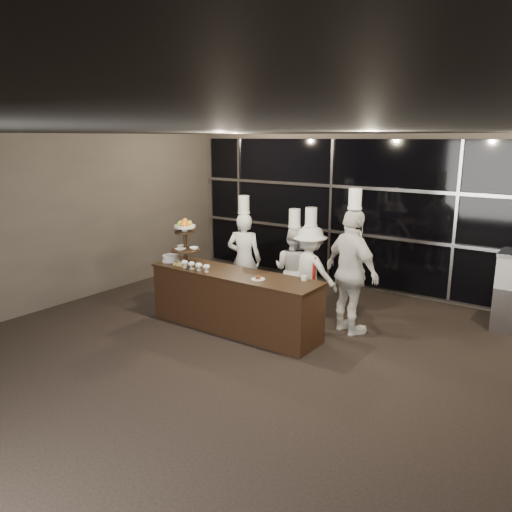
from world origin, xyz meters
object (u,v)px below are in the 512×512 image
Objects in this scene: buffet_counter at (234,301)px; chef_a at (244,258)px; chef_b at (294,269)px; chef_d at (352,271)px; display_stand at (185,238)px; chef_c at (310,271)px; layer_cake at (171,258)px.

buffet_counter is 1.45× the size of chef_a.
chef_b is 0.80× the size of chef_d.
buffet_counter is 3.81× the size of display_stand.
chef_b is (0.32, 1.22, 0.29)m from buffet_counter.
chef_d is at bearing 20.04° from display_stand.
chef_b is (0.92, 0.18, -0.10)m from chef_a.
chef_d is (0.89, -0.31, 0.20)m from chef_c.
buffet_counter is 1.28× the size of chef_d.
display_stand is 0.41× the size of chef_c.
chef_d reaches higher than buffet_counter.
chef_c is (1.93, 1.28, -0.20)m from layer_cake.
layer_cake is (-0.30, -0.05, -0.37)m from display_stand.
layer_cake is 0.17× the size of chef_b.
chef_c is (0.63, 1.23, 0.31)m from buffet_counter.
layer_cake is at bearing -122.80° from chef_a.
chef_d is at bearing -19.25° from chef_c.
display_stand is at bearing -179.99° from buffet_counter.
chef_a is at bearing 119.46° from buffet_counter.
buffet_counter is at bearing -117.02° from chef_c.
layer_cake is at bearing -170.56° from display_stand.
chef_a is at bearing 68.74° from display_stand.
display_stand is 1.22m from chef_a.
chef_c is at bearing 8.58° from chef_a.
chef_b is at bearing 42.76° from display_stand.
display_stand is 0.48m from layer_cake.
chef_c is (1.22, 0.18, -0.08)m from chef_a.
chef_c reaches higher than buffet_counter.
chef_c is at bearing 160.75° from chef_d.
chef_a reaches higher than display_stand.
chef_a is at bearing -169.11° from chef_b.
chef_a is (0.41, 1.05, -0.48)m from display_stand.
chef_a reaches higher than buffet_counter.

